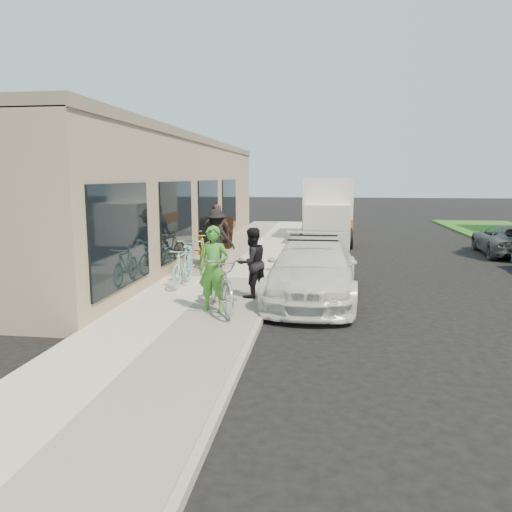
{
  "coord_description": "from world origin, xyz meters",
  "views": [
    {
      "loc": [
        0.76,
        -9.95,
        2.83
      ],
      "look_at": [
        -0.77,
        1.12,
        1.05
      ],
      "focal_mm": 35.0,
      "sensor_mm": 36.0,
      "label": 1
    }
  ],
  "objects": [
    {
      "name": "curb",
      "position": [
        -0.45,
        3.0,
        0.07
      ],
      "size": [
        0.12,
        34.0,
        0.13
      ],
      "primitive_type": "cube",
      "color": "#A19C93",
      "rests_on": "ground"
    },
    {
      "name": "sidewalk",
      "position": [
        -2.0,
        3.0,
        0.07
      ],
      "size": [
        3.0,
        34.0,
        0.15
      ],
      "primitive_type": "cube",
      "color": "beige",
      "rests_on": "ground"
    },
    {
      "name": "sedan_silver",
      "position": [
        0.44,
        3.81,
        0.55
      ],
      "size": [
        1.34,
        3.24,
        1.1
      ],
      "primitive_type": "imported",
      "rotation": [
        0.0,
        0.0,
        -0.02
      ],
      "color": "#A5A5AB",
      "rests_on": "ground"
    },
    {
      "name": "man_standing",
      "position": [
        -0.84,
        0.9,
        0.94
      ],
      "size": [
        0.96,
        0.96,
        1.57
      ],
      "primitive_type": "imported",
      "rotation": [
        0.0,
        0.0,
        3.92
      ],
      "color": "black",
      "rests_on": "sidewalk"
    },
    {
      "name": "woman_rider",
      "position": [
        -1.41,
        -0.4,
        1.01
      ],
      "size": [
        0.68,
        0.49,
        1.73
      ],
      "primitive_type": "imported",
      "rotation": [
        0.0,
        0.0,
        -0.12
      ],
      "color": "#3B872D",
      "rests_on": "sidewalk"
    },
    {
      "name": "tandem_bike",
      "position": [
        -1.3,
        -0.26,
        0.72
      ],
      "size": [
        1.57,
        2.28,
        1.13
      ],
      "primitive_type": "imported",
      "rotation": [
        0.0,
        0.0,
        0.42
      ],
      "color": "silver",
      "rests_on": "sidewalk"
    },
    {
      "name": "cruiser_bike_a",
      "position": [
        -2.71,
        1.85,
        0.64
      ],
      "size": [
        0.49,
        1.63,
        0.97
      ],
      "primitive_type": "imported",
      "rotation": [
        0.0,
        0.0,
        -0.02
      ],
      "color": "#8DD3C9",
      "rests_on": "sidewalk"
    },
    {
      "name": "bystander_a",
      "position": [
        -2.42,
        4.46,
        1.02
      ],
      "size": [
        1.2,
        0.8,
        1.73
      ],
      "primitive_type": "imported",
      "rotation": [
        0.0,
        0.0,
        2.99
      ],
      "color": "black",
      "rests_on": "sidewalk"
    },
    {
      "name": "cruiser_bike_c",
      "position": [
        -2.94,
        4.71,
        0.67
      ],
      "size": [
        0.98,
        1.79,
        1.04
      ],
      "primitive_type": "imported",
      "rotation": [
        0.0,
        0.0,
        0.3
      ],
      "color": "gold",
      "rests_on": "sidewalk"
    },
    {
      "name": "ground",
      "position": [
        0.0,
        0.0,
        0.0
      ],
      "size": [
        120.0,
        120.0,
        0.0
      ],
      "primitive_type": "plane",
      "color": "black",
      "rests_on": "ground"
    },
    {
      "name": "cruiser_bike_b",
      "position": [
        -2.96,
        3.5,
        0.64
      ],
      "size": [
        1.08,
        1.96,
        0.98
      ],
      "primitive_type": "imported",
      "rotation": [
        0.0,
        0.0,
        0.24
      ],
      "color": "#8DD3C9",
      "rests_on": "sidewalk"
    },
    {
      "name": "far_car_gray",
      "position": [
        7.34,
        9.16,
        0.55
      ],
      "size": [
        2.08,
        4.05,
        1.09
      ],
      "primitive_type": "imported",
      "rotation": [
        0.0,
        0.0,
        3.07
      ],
      "color": "#5A5D5F",
      "rests_on": "ground"
    },
    {
      "name": "bike_rack",
      "position": [
        -3.01,
        3.18,
        0.62
      ],
      "size": [
        0.19,
        0.54,
        0.78
      ],
      "rotation": [
        0.0,
        0.0,
        0.28
      ],
      "color": "black",
      "rests_on": "sidewalk"
    },
    {
      "name": "sandwich_board",
      "position": [
        -3.07,
        8.34,
        0.73
      ],
      "size": [
        0.82,
        0.83,
        1.13
      ],
      "rotation": [
        0.0,
        0.0,
        -0.22
      ],
      "color": "black",
      "rests_on": "sidewalk"
    },
    {
      "name": "storefront",
      "position": [
        -5.24,
        7.99,
        2.12
      ],
      "size": [
        3.6,
        20.0,
        4.22
      ],
      "color": "tan",
      "rests_on": "ground"
    },
    {
      "name": "moving_truck",
      "position": [
        0.9,
        12.53,
        1.22
      ],
      "size": [
        2.22,
        5.64,
        2.75
      ],
      "rotation": [
        0.0,
        0.0,
        -0.02
      ],
      "color": "silver",
      "rests_on": "ground"
    },
    {
      "name": "bystander_b",
      "position": [
        -2.53,
        4.96,
        1.08
      ],
      "size": [
        1.14,
        1.03,
        1.86
      ],
      "primitive_type": "imported",
      "rotation": [
        0.0,
        0.0,
        0.66
      ],
      "color": "brown",
      "rests_on": "sidewalk"
    },
    {
      "name": "sedan_white",
      "position": [
        0.51,
        1.51,
        0.71
      ],
      "size": [
        2.15,
        4.96,
        1.46
      ],
      "rotation": [
        0.0,
        0.0,
        -0.03
      ],
      "color": "white",
      "rests_on": "ground"
    }
  ]
}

